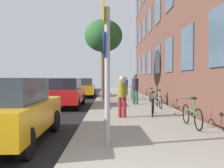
{
  "coord_description": "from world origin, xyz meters",
  "views": [
    {
      "loc": [
        -0.08,
        -2.22,
        1.62
      ],
      "look_at": [
        0.15,
        12.96,
        1.26
      ],
      "focal_mm": 37.88,
      "sensor_mm": 36.0,
      "label": 1
    }
  ],
  "objects": [
    {
      "name": "bicycle_2",
      "position": [
        2.49,
        9.79,
        0.48
      ],
      "size": [
        0.42,
        1.67,
        0.93
      ],
      "color": "black",
      "rests_on": "sidewalk"
    },
    {
      "name": "car_0",
      "position": [
        -2.54,
        3.64,
        0.84
      ],
      "size": [
        1.88,
        3.95,
        1.62
      ],
      "color": "orange",
      "rests_on": "road_asphalt"
    },
    {
      "name": "traffic_light",
      "position": [
        -0.39,
        21.9,
        2.39
      ],
      "size": [
        0.43,
        0.24,
        3.29
      ],
      "color": "black",
      "rests_on": "sidewalk"
    },
    {
      "name": "bicycle_1",
      "position": [
        1.74,
        7.39,
        0.51
      ],
      "size": [
        0.52,
        1.62,
        0.99
      ],
      "color": "black",
      "rests_on": "sidewalk"
    },
    {
      "name": "tree_near",
      "position": [
        -0.41,
        13.88,
        4.45
      ],
      "size": [
        2.58,
        2.58,
        5.49
      ],
      "color": "#4C3823",
      "rests_on": "sidewalk"
    },
    {
      "name": "bicycle_3",
      "position": [
        2.54,
        12.19,
        0.48
      ],
      "size": [
        0.42,
        1.59,
        0.92
      ],
      "color": "black",
      "rests_on": "sidewalk"
    },
    {
      "name": "bicycle_5",
      "position": [
        1.92,
        16.99,
        0.49
      ],
      "size": [
        0.52,
        1.71,
        0.95
      ],
      "color": "black",
      "rests_on": "sidewalk"
    },
    {
      "name": "pedestrian_1",
      "position": [
        1.47,
        11.38,
        1.13
      ],
      "size": [
        0.55,
        0.55,
        1.77
      ],
      "color": "#33594C",
      "rests_on": "sidewalk"
    },
    {
      "name": "car_1",
      "position": [
        -2.43,
        10.94,
        0.84
      ],
      "size": [
        1.79,
        4.19,
        1.62
      ],
      "color": "red",
      "rests_on": "road_asphalt"
    },
    {
      "name": "pedestrian_0",
      "position": [
        0.45,
        6.81,
        1.03
      ],
      "size": [
        0.38,
        0.38,
        1.59
      ],
      "color": "maroon",
      "rests_on": "sidewalk"
    },
    {
      "name": "sign_post",
      "position": [
        -0.13,
        2.95,
        2.0
      ],
      "size": [
        0.15,
        0.6,
        3.3
      ],
      "color": "gray",
      "rests_on": "sidewalk"
    },
    {
      "name": "bicycle_4",
      "position": [
        1.61,
        14.59,
        0.5
      ],
      "size": [
        0.42,
        1.76,
        0.97
      ],
      "color": "black",
      "rests_on": "sidewalk"
    },
    {
      "name": "ground_plane",
      "position": [
        -2.4,
        15.0,
        0.0
      ],
      "size": [
        41.8,
        41.8,
        0.0
      ],
      "primitive_type": "plane",
      "color": "#332D28"
    },
    {
      "name": "sidewalk",
      "position": [
        1.1,
        15.0,
        0.06
      ],
      "size": [
        4.2,
        38.0,
        0.12
      ],
      "primitive_type": "cube",
      "color": "gray",
      "rests_on": "ground"
    },
    {
      "name": "car_2",
      "position": [
        -2.18,
        18.18,
        0.84
      ],
      "size": [
        1.9,
        4.3,
        1.62
      ],
      "color": "orange",
      "rests_on": "road_asphalt"
    },
    {
      "name": "road_asphalt",
      "position": [
        -4.5,
        15.0,
        0.01
      ],
      "size": [
        7.0,
        38.0,
        0.01
      ],
      "primitive_type": "cube",
      "color": "black",
      "rests_on": "ground"
    },
    {
      "name": "bicycle_0",
      "position": [
        2.49,
        4.99,
        0.48
      ],
      "size": [
        0.42,
        1.74,
        0.93
      ],
      "color": "black",
      "rests_on": "sidewalk"
    },
    {
      "name": "pedestrian_2",
      "position": [
        1.52,
        19.26,
        1.05
      ],
      "size": [
        0.51,
        0.51,
        1.62
      ],
      "color": "#33594C",
      "rests_on": "sidewalk"
    }
  ]
}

